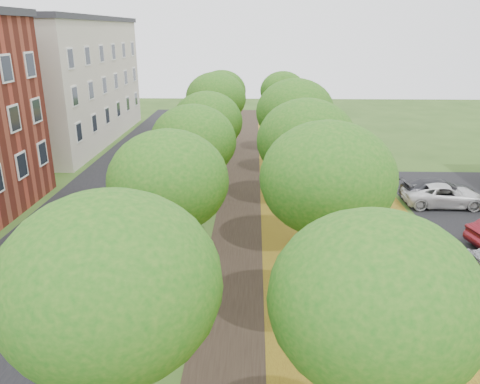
{
  "coord_description": "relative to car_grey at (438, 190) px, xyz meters",
  "views": [
    {
      "loc": [
        0.39,
        -7.44,
        9.32
      ],
      "look_at": [
        -0.22,
        12.17,
        2.5
      ],
      "focal_mm": 35.0,
      "sensor_mm": 36.0,
      "label": 1
    }
  ],
  "objects": [
    {
      "name": "street_asphalt",
      "position": [
        -18.5,
        -3.28,
        -0.63
      ],
      "size": [
        8.0,
        70.0,
        0.01
      ],
      "primitive_type": "cube",
      "color": "black",
      "rests_on": "ground"
    },
    {
      "name": "footpath",
      "position": [
        -11.0,
        -3.28,
        -0.63
      ],
      "size": [
        3.2,
        70.0,
        0.01
      ],
      "primitive_type": "cube",
      "color": "black",
      "rests_on": "ground"
    },
    {
      "name": "leaf_verge",
      "position": [
        -6.0,
        -3.28,
        -0.63
      ],
      "size": [
        7.5,
        70.0,
        0.01
      ],
      "primitive_type": "cube",
      "color": "olive",
      "rests_on": "ground"
    },
    {
      "name": "tree_row_west",
      "position": [
        -13.2,
        -3.28,
        4.07
      ],
      "size": [
        3.86,
        33.86,
        6.37
      ],
      "color": "black",
      "rests_on": "ground"
    },
    {
      "name": "tree_row_east",
      "position": [
        -8.4,
        -3.28,
        4.07
      ],
      "size": [
        3.86,
        33.86,
        6.37
      ],
      "color": "black",
      "rests_on": "ground"
    },
    {
      "name": "building_cream",
      "position": [
        -28.0,
        14.72,
        4.58
      ],
      "size": [
        10.3,
        20.3,
        10.4
      ],
      "color": "beige",
      "rests_on": "ground"
    },
    {
      "name": "car_grey",
      "position": [
        0.0,
        0.0,
        0.0
      ],
      "size": [
        4.54,
        2.32,
        1.26
      ],
      "primitive_type": "imported",
      "rotation": [
        0.0,
        0.0,
        1.7
      ],
      "color": "#2E2E33",
      "rests_on": "ground"
    },
    {
      "name": "car_white",
      "position": [
        0.0,
        -0.9,
        -0.01
      ],
      "size": [
        4.5,
        2.13,
        1.24
      ],
      "primitive_type": "imported",
      "rotation": [
        0.0,
        0.0,
        1.56
      ],
      "color": "silver",
      "rests_on": "ground"
    }
  ]
}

